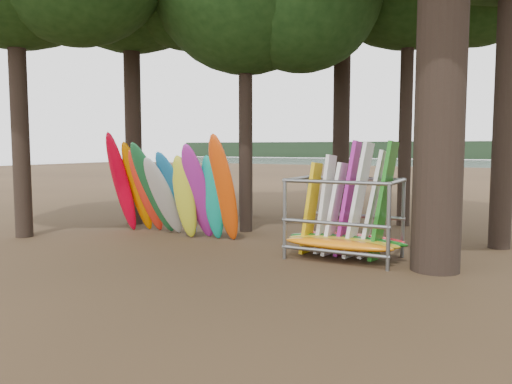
% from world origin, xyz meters
% --- Properties ---
extents(ground, '(120.00, 120.00, 0.00)m').
position_xyz_m(ground, '(0.00, 0.00, 0.00)').
color(ground, '#47331E').
rests_on(ground, ground).
extents(lake, '(160.00, 160.00, 0.00)m').
position_xyz_m(lake, '(0.00, 60.00, 0.00)').
color(lake, gray).
rests_on(lake, ground).
extents(far_shore, '(160.00, 4.00, 4.00)m').
position_xyz_m(far_shore, '(0.00, 110.00, 2.00)').
color(far_shore, black).
rests_on(far_shore, ground).
extents(kayak_row, '(4.45, 1.97, 3.25)m').
position_xyz_m(kayak_row, '(-3.11, 0.84, 1.36)').
color(kayak_row, red).
rests_on(kayak_row, ground).
extents(storage_rack, '(2.97, 1.50, 2.85)m').
position_xyz_m(storage_rack, '(2.34, 0.49, 0.92)').
color(storage_rack, slate).
rests_on(storage_rack, ground).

